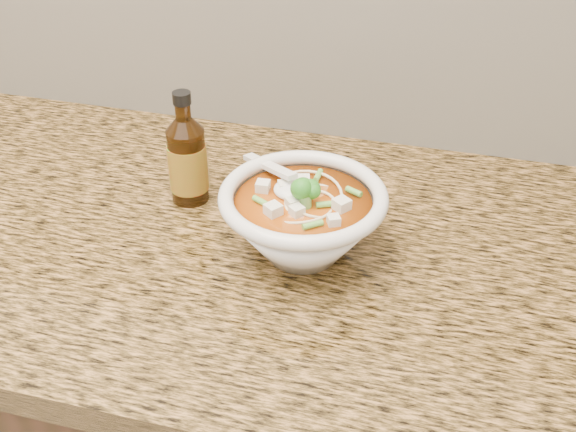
# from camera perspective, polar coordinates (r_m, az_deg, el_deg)

# --- Properties ---
(cabinet) EXTENTS (4.00, 0.65, 0.86)m
(cabinet) POSITION_cam_1_polar(r_m,az_deg,el_deg) (1.42, -13.44, -15.02)
(cabinet) COLOR #32200F
(cabinet) RESTS_ON ground
(counter_slab) EXTENTS (4.00, 0.68, 0.04)m
(counter_slab) POSITION_cam_1_polar(r_m,az_deg,el_deg) (1.12, -16.50, 0.08)
(counter_slab) COLOR #A4703C
(counter_slab) RESTS_ON cabinet
(soup_bowl) EXTENTS (0.22, 0.22, 0.12)m
(soup_bowl) POSITION_cam_1_polar(r_m,az_deg,el_deg) (0.94, 1.17, -0.43)
(soup_bowl) COLOR silver
(soup_bowl) RESTS_ON counter_slab
(hot_sauce_bottle) EXTENTS (0.06, 0.06, 0.17)m
(hot_sauce_bottle) POSITION_cam_1_polar(r_m,az_deg,el_deg) (1.05, -7.95, 4.36)
(hot_sauce_bottle) COLOR #391F07
(hot_sauce_bottle) RESTS_ON counter_slab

